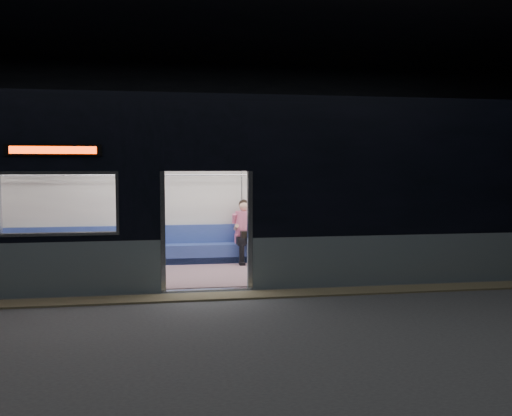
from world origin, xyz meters
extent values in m
cube|color=#47494C|center=(0.00, 0.00, -0.01)|extent=(24.00, 14.00, 0.01)
cube|color=black|center=(0.00, 6.98, 2.50)|extent=(24.00, 0.04, 5.00)
cube|color=#8C7F59|center=(0.00, 0.55, 0.01)|extent=(22.80, 0.50, 0.03)
cube|color=gray|center=(4.85, 1.06, 0.45)|extent=(8.30, 0.12, 0.90)
cube|color=black|center=(4.85, 1.06, 2.05)|extent=(8.30, 0.12, 2.30)
cube|color=black|center=(0.00, 1.06, 2.62)|extent=(1.40, 0.12, 1.15)
cube|color=#B7BABC|center=(-0.74, 1.06, 1.02)|extent=(0.08, 0.14, 2.05)
cube|color=#B7BABC|center=(0.74, 1.06, 1.02)|extent=(0.08, 0.14, 2.05)
cube|color=black|center=(-2.45, 0.98, 2.39)|extent=(1.50, 0.04, 0.18)
cube|color=#FF3407|center=(-2.45, 0.97, 2.39)|extent=(1.34, 0.03, 0.12)
cube|color=beige|center=(0.00, 3.94, 1.60)|extent=(18.00, 0.12, 3.20)
cube|color=black|center=(0.00, 2.50, 3.28)|extent=(18.00, 3.00, 0.15)
cube|color=#835F67|center=(0.00, 2.50, 0.02)|extent=(17.76, 2.76, 0.04)
cube|color=beige|center=(0.00, 2.50, 2.35)|extent=(17.76, 2.76, 0.10)
cube|color=#2D4A84|center=(0.00, 3.62, 0.24)|extent=(11.00, 0.48, 0.41)
cube|color=#2D4A84|center=(0.00, 3.81, 0.65)|extent=(11.00, 0.10, 0.40)
cube|color=#815E6A|center=(-3.30, 1.41, 0.24)|extent=(4.40, 0.48, 0.41)
cube|color=#815E6A|center=(3.30, 1.41, 0.24)|extent=(4.40, 0.48, 0.41)
cylinder|color=silver|center=(-0.95, 1.37, 1.17)|extent=(0.04, 0.04, 2.26)
cylinder|color=silver|center=(-0.95, 3.63, 1.17)|extent=(0.04, 0.04, 2.26)
cylinder|color=silver|center=(0.95, 1.37, 1.17)|extent=(0.04, 0.04, 2.26)
cylinder|color=silver|center=(0.95, 3.63, 1.17)|extent=(0.04, 0.04, 2.26)
cylinder|color=silver|center=(0.00, 3.58, 1.95)|extent=(11.00, 0.03, 0.03)
cube|color=black|center=(0.89, 3.40, 0.53)|extent=(0.17, 0.47, 0.16)
cube|color=black|center=(1.09, 3.40, 0.53)|extent=(0.17, 0.47, 0.16)
cylinder|color=black|center=(0.89, 3.18, 0.26)|extent=(0.11, 0.11, 0.43)
cylinder|color=black|center=(1.09, 3.18, 0.26)|extent=(0.11, 0.11, 0.43)
cube|color=#D56689|center=(0.99, 3.59, 0.55)|extent=(0.40, 0.22, 0.20)
cylinder|color=#D56689|center=(0.99, 3.62, 0.90)|extent=(0.44, 0.44, 0.51)
sphere|color=tan|center=(0.99, 3.60, 1.26)|extent=(0.21, 0.21, 0.21)
sphere|color=black|center=(0.99, 3.64, 1.30)|extent=(0.22, 0.22, 0.22)
cube|color=black|center=(1.02, 3.32, 0.68)|extent=(0.34, 0.32, 0.14)
cube|color=white|center=(5.00, 3.85, 1.48)|extent=(1.03, 0.03, 0.67)
camera|label=1|loc=(-0.65, -8.13, 2.11)|focal=38.00mm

